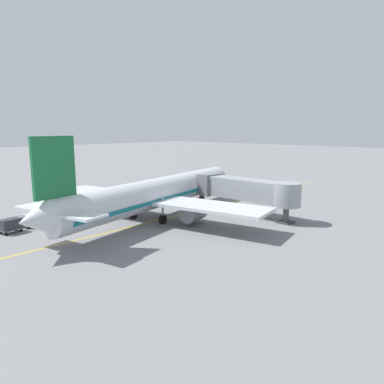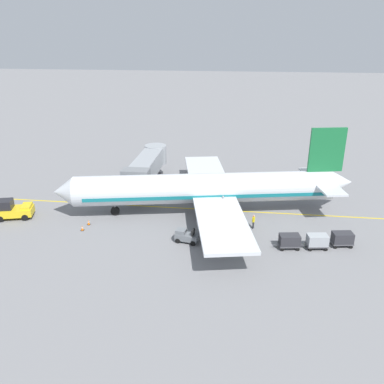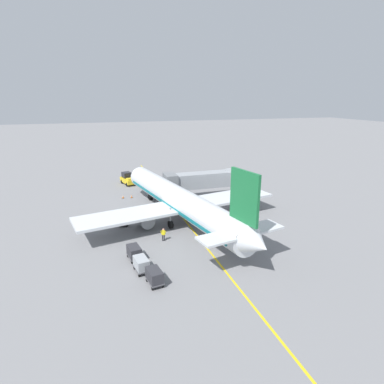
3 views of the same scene
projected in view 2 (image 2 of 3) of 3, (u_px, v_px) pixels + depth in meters
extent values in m
plane|color=slate|center=(193.00, 209.00, 51.40)|extent=(400.00, 400.00, 0.00)
cube|color=gold|center=(193.00, 209.00, 51.40)|extent=(0.24, 80.00, 0.01)
cylinder|color=silver|center=(205.00, 188.00, 49.17)|extent=(10.00, 32.10, 3.70)
cube|color=#14707A|center=(205.00, 192.00, 49.35)|extent=(9.53, 29.59, 0.44)
cone|color=silver|center=(64.00, 192.00, 48.02)|extent=(4.03, 3.07, 3.63)
cone|color=silver|center=(341.00, 182.00, 50.23)|extent=(3.64, 3.37, 3.14)
cube|color=black|center=(78.00, 187.00, 47.90)|extent=(2.94, 1.63, 0.60)
cube|color=silver|center=(213.00, 193.00, 49.48)|extent=(30.43, 11.08, 0.36)
cylinder|color=gray|center=(211.00, 221.00, 44.80)|extent=(2.60, 3.53, 2.00)
cylinder|color=gray|center=(202.00, 186.00, 54.98)|extent=(2.60, 3.53, 2.00)
cube|color=#196B38|center=(327.00, 150.00, 48.47)|extent=(1.19, 4.38, 5.50)
cube|color=silver|center=(321.00, 181.00, 49.96)|extent=(10.32, 4.54, 0.24)
cylinder|color=black|center=(115.00, 211.00, 49.44)|extent=(0.66, 1.17, 1.10)
cylinder|color=gray|center=(114.00, 199.00, 48.86)|extent=(0.24, 0.24, 2.00)
cylinder|color=black|center=(223.00, 215.00, 48.20)|extent=(0.66, 1.17, 1.10)
cylinder|color=gray|center=(223.00, 204.00, 47.62)|extent=(0.24, 0.24, 2.00)
cylinder|color=black|center=(218.00, 201.00, 52.46)|extent=(0.66, 1.17, 1.10)
cylinder|color=gray|center=(218.00, 190.00, 51.88)|extent=(0.24, 0.24, 2.00)
cube|color=#93999E|center=(146.00, 167.00, 56.33)|extent=(12.88, 2.80, 2.60)
cube|color=slate|center=(136.00, 181.00, 51.14)|extent=(2.00, 3.50, 2.99)
cylinder|color=#93999E|center=(156.00, 154.00, 62.26)|extent=(3.36, 3.36, 2.86)
cylinder|color=#4C4C51|center=(156.00, 169.00, 63.15)|extent=(0.70, 0.70, 2.19)
cube|color=#38383A|center=(156.00, 175.00, 63.53)|extent=(1.80, 1.80, 0.16)
cube|color=gold|center=(14.00, 211.00, 48.57)|extent=(3.32, 4.83, 0.90)
cube|color=black|center=(4.00, 204.00, 48.06)|extent=(2.09, 2.23, 1.10)
cube|color=gold|center=(27.00, 206.00, 48.55)|extent=(2.10, 1.57, 0.36)
cylinder|color=black|center=(29.00, 211.00, 49.79)|extent=(0.56, 0.87, 0.80)
cylinder|color=black|center=(25.00, 217.00, 48.07)|extent=(0.56, 0.87, 0.80)
cylinder|color=black|center=(5.00, 212.00, 49.40)|extent=(0.56, 0.87, 0.80)
cylinder|color=black|center=(0.00, 219.00, 47.68)|extent=(0.56, 0.87, 0.80)
cube|color=slate|center=(187.00, 237.00, 42.97)|extent=(1.66, 2.69, 0.70)
cube|color=slate|center=(181.00, 231.00, 42.96)|extent=(1.20, 1.23, 0.44)
cube|color=black|center=(193.00, 232.00, 42.52)|extent=(0.86, 0.32, 0.64)
cylinder|color=black|center=(186.00, 231.00, 42.77)|extent=(0.13, 0.27, 0.54)
cylinder|color=black|center=(178.00, 241.00, 42.89)|extent=(0.31, 0.59, 0.56)
cylinder|color=black|center=(181.00, 236.00, 43.84)|extent=(0.31, 0.59, 0.56)
cylinder|color=black|center=(193.00, 243.00, 42.37)|extent=(0.31, 0.59, 0.56)
cylinder|color=black|center=(196.00, 239.00, 43.32)|extent=(0.31, 0.59, 0.56)
cube|color=#4C4C51|center=(289.00, 245.00, 41.79)|extent=(1.62, 2.37, 0.12)
cube|color=#2D2D33|center=(290.00, 240.00, 41.56)|extent=(1.54, 2.25, 1.10)
cylinder|color=#4C4C51|center=(275.00, 245.00, 41.76)|extent=(0.18, 0.70, 0.07)
cylinder|color=black|center=(282.00, 249.00, 41.35)|extent=(0.17, 0.37, 0.36)
cylinder|color=black|center=(280.00, 244.00, 42.38)|extent=(0.17, 0.37, 0.36)
cylinder|color=black|center=(298.00, 249.00, 41.39)|extent=(0.17, 0.37, 0.36)
cylinder|color=black|center=(295.00, 244.00, 42.41)|extent=(0.17, 0.37, 0.36)
cube|color=#4C4C51|center=(317.00, 245.00, 41.77)|extent=(1.62, 2.37, 0.12)
cube|color=#999EA3|center=(317.00, 240.00, 41.54)|extent=(1.54, 2.25, 1.10)
cylinder|color=#4C4C51|center=(303.00, 245.00, 41.74)|extent=(0.18, 0.70, 0.07)
cylinder|color=black|center=(310.00, 250.00, 41.32)|extent=(0.17, 0.37, 0.36)
cylinder|color=black|center=(307.00, 244.00, 42.35)|extent=(0.17, 0.37, 0.36)
cylinder|color=black|center=(326.00, 249.00, 41.36)|extent=(0.17, 0.37, 0.36)
cylinder|color=black|center=(322.00, 244.00, 42.39)|extent=(0.17, 0.37, 0.36)
cube|color=#4C4C51|center=(342.00, 243.00, 42.24)|extent=(1.62, 2.37, 0.12)
cube|color=#2D2D33|center=(343.00, 237.00, 42.01)|extent=(1.54, 2.25, 1.10)
cylinder|color=#4C4C51|center=(328.00, 243.00, 42.21)|extent=(0.18, 0.70, 0.07)
cylinder|color=black|center=(336.00, 247.00, 41.80)|extent=(0.17, 0.37, 0.36)
cylinder|color=black|center=(332.00, 242.00, 42.82)|extent=(0.17, 0.37, 0.36)
cylinder|color=black|center=(351.00, 247.00, 41.84)|extent=(0.17, 0.37, 0.36)
cylinder|color=black|center=(347.00, 242.00, 42.86)|extent=(0.17, 0.37, 0.36)
cylinder|color=#232328|center=(254.00, 225.00, 46.19)|extent=(0.15, 0.15, 0.85)
cylinder|color=#232328|center=(253.00, 225.00, 46.02)|extent=(0.15, 0.15, 0.85)
cube|color=yellow|center=(254.00, 219.00, 45.83)|extent=(0.43, 0.34, 0.60)
cylinder|color=yellow|center=(254.00, 219.00, 46.06)|extent=(0.24, 0.15, 0.57)
cylinder|color=yellow|center=(253.00, 221.00, 45.64)|extent=(0.24, 0.15, 0.57)
sphere|color=beige|center=(254.00, 216.00, 45.67)|extent=(0.22, 0.22, 0.22)
cube|color=red|center=(254.00, 216.00, 45.67)|extent=(0.28, 0.16, 0.10)
cube|color=black|center=(82.00, 230.00, 45.74)|extent=(0.36, 0.36, 0.04)
cone|color=orange|center=(82.00, 228.00, 45.63)|extent=(0.30, 0.30, 0.55)
cylinder|color=white|center=(82.00, 228.00, 45.62)|extent=(0.21, 0.21, 0.06)
cube|color=black|center=(89.00, 224.00, 47.11)|extent=(0.36, 0.36, 0.04)
cone|color=orange|center=(89.00, 222.00, 47.00)|extent=(0.30, 0.30, 0.55)
cylinder|color=white|center=(89.00, 222.00, 46.99)|extent=(0.21, 0.21, 0.06)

